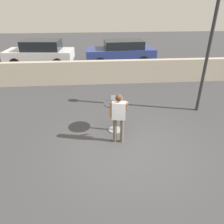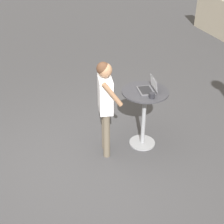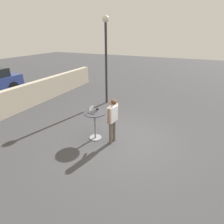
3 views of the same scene
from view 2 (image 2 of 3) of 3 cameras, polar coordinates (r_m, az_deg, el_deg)
ground_plane at (r=5.09m, az=-4.81°, el=-9.57°), size 50.00×50.00×0.00m
cafe_table at (r=5.15m, az=5.91°, el=0.62°), size 0.76×0.76×1.04m
laptop at (r=4.98m, az=6.70°, el=4.37°), size 0.34×0.29×0.22m
coffee_mug at (r=4.78m, az=7.36°, el=3.01°), size 0.12×0.09×0.08m
standing_person at (r=4.76m, az=-1.24°, el=2.47°), size 0.57×0.33×1.62m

